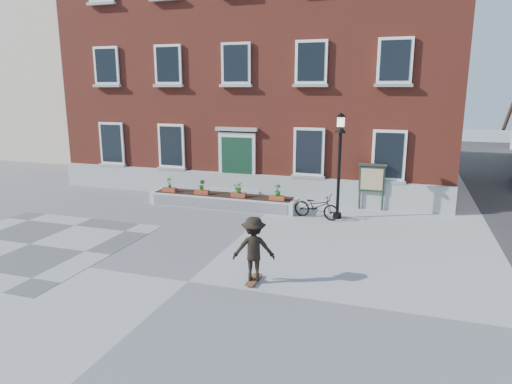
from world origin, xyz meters
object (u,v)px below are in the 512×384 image
(notice_board, at_px, (372,179))
(skateboarder, at_px, (254,249))
(bicycle, at_px, (317,206))
(lamp_post, at_px, (340,151))

(notice_board, distance_m, skateboarder, 8.47)
(bicycle, bearing_deg, lamp_post, -55.37)
(bicycle, height_order, notice_board, notice_board)
(lamp_post, distance_m, skateboarder, 6.82)
(bicycle, height_order, skateboarder, skateboarder)
(bicycle, relative_size, skateboarder, 1.05)
(bicycle, bearing_deg, notice_board, -31.37)
(lamp_post, relative_size, notice_board, 2.10)
(lamp_post, xyz_separation_m, notice_board, (1.10, 1.64, -1.28))
(notice_board, bearing_deg, lamp_post, -123.76)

